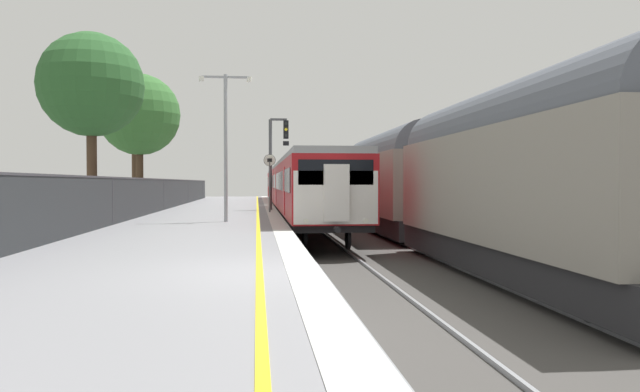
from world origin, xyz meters
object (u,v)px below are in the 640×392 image
(signal_gantry, at_px, (275,153))
(platform_lamp_mid, at_px, (226,135))
(freight_train_adjacent_track, at_px, (432,177))
(background_tree_left, at_px, (135,112))
(background_tree_right, at_px, (90,88))
(background_tree_centre, at_px, (140,117))
(commuter_train_at_platform, at_px, (294,186))
(speed_limit_sign, at_px, (270,176))

(signal_gantry, distance_m, platform_lamp_mid, 10.03)
(freight_train_adjacent_track, distance_m, background_tree_left, 22.98)
(background_tree_right, bearing_deg, background_tree_left, 94.27)
(background_tree_left, xyz_separation_m, background_tree_centre, (1.13, -4.25, -0.74))
(commuter_train_at_platform, bearing_deg, background_tree_right, -121.44)
(speed_limit_sign, bearing_deg, background_tree_right, -144.46)
(speed_limit_sign, height_order, background_tree_left, background_tree_left)
(speed_limit_sign, height_order, background_tree_centre, background_tree_centre)
(background_tree_centre, bearing_deg, signal_gantry, -15.75)
(signal_gantry, bearing_deg, platform_lamp_mid, -102.60)
(platform_lamp_mid, height_order, background_tree_centre, background_tree_centre)
(speed_limit_sign, distance_m, background_tree_left, 13.06)
(speed_limit_sign, xyz_separation_m, background_tree_left, (-8.37, 9.14, 4.13))
(speed_limit_sign, bearing_deg, commuter_train_at_platform, 79.27)
(freight_train_adjacent_track, distance_m, background_tree_right, 14.00)
(commuter_train_at_platform, height_order, platform_lamp_mid, platform_lamp_mid)
(freight_train_adjacent_track, distance_m, background_tree_centre, 18.99)
(background_tree_centre, bearing_deg, speed_limit_sign, -34.06)
(platform_lamp_mid, height_order, background_tree_right, background_tree_right)
(commuter_train_at_platform, height_order, background_tree_right, background_tree_right)
(commuter_train_at_platform, relative_size, background_tree_left, 5.43)
(signal_gantry, bearing_deg, freight_train_adjacent_track, -63.83)
(background_tree_centre, bearing_deg, freight_train_adjacent_track, -45.45)
(freight_train_adjacent_track, distance_m, signal_gantry, 12.50)
(freight_train_adjacent_track, bearing_deg, commuter_train_at_platform, 102.45)
(platform_lamp_mid, xyz_separation_m, background_tree_right, (-5.48, 1.83, 1.98))
(background_tree_right, bearing_deg, freight_train_adjacent_track, -13.63)
(freight_train_adjacent_track, bearing_deg, background_tree_left, 129.03)
(freight_train_adjacent_track, height_order, platform_lamp_mid, platform_lamp_mid)
(signal_gantry, bearing_deg, background_tree_right, -133.94)
(speed_limit_sign, distance_m, platform_lamp_mid, 7.41)
(background_tree_left, height_order, background_tree_right, background_tree_left)
(platform_lamp_mid, height_order, background_tree_left, background_tree_left)
(commuter_train_at_platform, bearing_deg, freight_train_adjacent_track, -77.55)
(background_tree_left, xyz_separation_m, background_tree_right, (1.07, -14.35, -0.69))
(signal_gantry, distance_m, background_tree_right, 11.26)
(signal_gantry, height_order, speed_limit_sign, signal_gantry)
(background_tree_centre, height_order, background_tree_right, background_tree_centre)
(speed_limit_sign, bearing_deg, platform_lamp_mid, -104.47)
(signal_gantry, xyz_separation_m, background_tree_centre, (-7.61, 2.14, 2.12))
(commuter_train_at_platform, xyz_separation_m, freight_train_adjacent_track, (4.00, -18.14, 0.42))
(commuter_train_at_platform, xyz_separation_m, speed_limit_sign, (-1.85, -9.74, 0.58))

